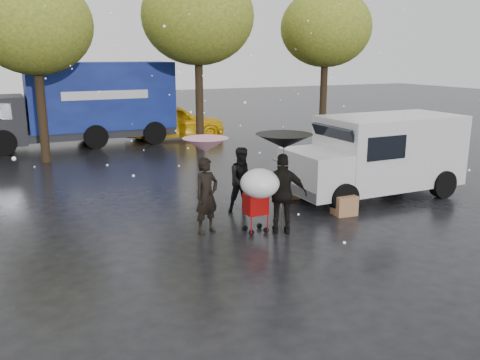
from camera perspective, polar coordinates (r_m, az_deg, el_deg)
name	(u,v)px	position (r m, az deg, el deg)	size (l,w,h in m)	color
ground	(256,232)	(11.27, 1.78, -5.88)	(90.00, 90.00, 0.00)	black
person_pink	(207,196)	(11.03, -3.78, -1.77)	(0.61, 0.40, 1.68)	black
person_middle	(243,180)	(12.47, 0.36, -0.01)	(0.79, 0.62, 1.63)	black
person_black	(283,194)	(11.02, 4.84, -1.56)	(1.04, 0.43, 1.77)	black
umbrella_pink	(206,145)	(10.78, -3.87, 3.92)	(0.99, 0.99, 2.10)	#4C4C4C
umbrella_black	(284,141)	(10.77, 4.97, 4.36)	(1.22, 1.22, 2.19)	#4C4C4C
vendor_cart	(305,171)	(14.00, 7.32, 1.06)	(1.52, 0.80, 1.27)	slate
shopping_cart	(259,187)	(10.85, 2.17, -0.78)	(0.84, 0.84, 1.46)	#9F0A09
white_van	(378,154)	(14.40, 15.28, 2.80)	(4.91, 2.18, 2.20)	silver
blue_truck	(81,104)	(22.88, -17.42, 8.14)	(8.30, 2.60, 3.50)	#0B145A
box_ground_near	(344,205)	(12.66, 11.64, -2.78)	(0.54, 0.43, 0.48)	#925C3F
box_ground_far	(292,192)	(13.92, 5.87, -1.40)	(0.40, 0.31, 0.31)	#925C3F
yellow_taxi	(174,122)	(23.87, -7.40, 6.53)	(1.87, 4.65, 1.58)	yellow
tree_row	(122,20)	(19.96, -13.11, 17.05)	(21.60, 4.40, 7.12)	black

